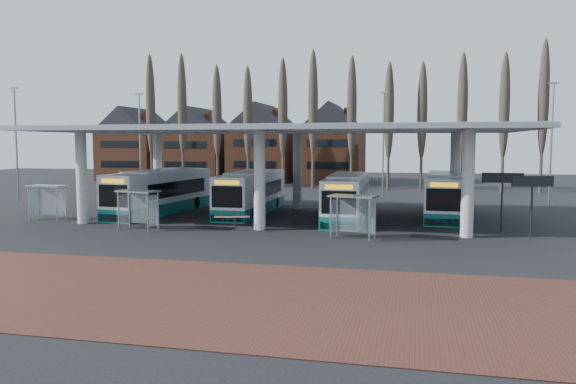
% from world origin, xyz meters
% --- Properties ---
extents(ground, '(140.00, 140.00, 0.00)m').
position_xyz_m(ground, '(0.00, 0.00, 0.00)').
color(ground, black).
rests_on(ground, ground).
extents(brick_strip, '(70.00, 10.00, 0.03)m').
position_xyz_m(brick_strip, '(0.00, -12.00, 0.01)').
color(brick_strip, '#512B20').
rests_on(brick_strip, ground).
extents(station_canopy, '(32.00, 16.00, 6.34)m').
position_xyz_m(station_canopy, '(0.00, 8.00, 5.68)').
color(station_canopy, silver).
rests_on(station_canopy, ground).
extents(poplar_row, '(45.10, 1.10, 14.50)m').
position_xyz_m(poplar_row, '(0.00, 33.00, 8.78)').
color(poplar_row, '#473D33').
rests_on(poplar_row, ground).
extents(townhouse_row, '(36.80, 10.30, 12.25)m').
position_xyz_m(townhouse_row, '(-15.75, 44.00, 5.94)').
color(townhouse_row, brown).
rests_on(townhouse_row, ground).
extents(lamp_post_a, '(0.80, 0.16, 10.17)m').
position_xyz_m(lamp_post_a, '(-18.00, 22.00, 5.34)').
color(lamp_post_a, slate).
rests_on(lamp_post_a, ground).
extents(lamp_post_b, '(0.80, 0.16, 10.17)m').
position_xyz_m(lamp_post_b, '(6.00, 26.00, 5.34)').
color(lamp_post_b, slate).
rests_on(lamp_post_b, ground).
extents(lamp_post_c, '(0.80, 0.16, 10.17)m').
position_xyz_m(lamp_post_c, '(20.00, 20.00, 5.34)').
color(lamp_post_c, slate).
rests_on(lamp_post_c, ground).
extents(lamp_post_d, '(0.80, 0.16, 10.17)m').
position_xyz_m(lamp_post_d, '(-26.00, 14.00, 5.34)').
color(lamp_post_d, slate).
rests_on(lamp_post_d, ground).
extents(bus_0, '(3.59, 11.91, 3.26)m').
position_xyz_m(bus_0, '(-9.45, 8.78, 1.54)').
color(bus_0, white).
rests_on(bus_0, ground).
extents(bus_1, '(2.46, 11.30, 3.14)m').
position_xyz_m(bus_1, '(-2.82, 10.30, 1.48)').
color(bus_1, white).
rests_on(bus_1, ground).
extents(bus_2, '(2.72, 11.22, 3.10)m').
position_xyz_m(bus_2, '(4.57, 8.60, 1.46)').
color(bus_2, white).
rests_on(bus_2, ground).
extents(bus_3, '(2.97, 11.35, 3.13)m').
position_xyz_m(bus_3, '(11.17, 11.48, 1.47)').
color(bus_3, white).
rests_on(bus_3, ground).
extents(shelter_0, '(2.57, 1.32, 2.37)m').
position_xyz_m(shelter_0, '(-15.35, 3.65, 1.72)').
color(shelter_0, gray).
rests_on(shelter_0, ground).
extents(shelter_1, '(2.75, 1.74, 2.37)m').
position_xyz_m(shelter_1, '(-7.23, 1.16, 1.72)').
color(shelter_1, gray).
rests_on(shelter_1, ground).
extents(shelter_2, '(2.79, 1.82, 2.39)m').
position_xyz_m(shelter_2, '(5.87, 0.72, 1.74)').
color(shelter_2, gray).
rests_on(shelter_2, ground).
extents(info_sign_0, '(2.27, 0.77, 3.46)m').
position_xyz_m(info_sign_0, '(15.38, 2.68, 2.90)').
color(info_sign_0, black).
rests_on(info_sign_0, ground).
extents(info_sign_1, '(2.35, 0.13, 3.49)m').
position_xyz_m(info_sign_1, '(14.17, 5.01, 2.93)').
color(info_sign_1, black).
rests_on(info_sign_1, ground).
extents(barrier, '(2.04, 0.82, 1.04)m').
position_xyz_m(barrier, '(-1.37, 1.44, 0.81)').
color(barrier, black).
rests_on(barrier, ground).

